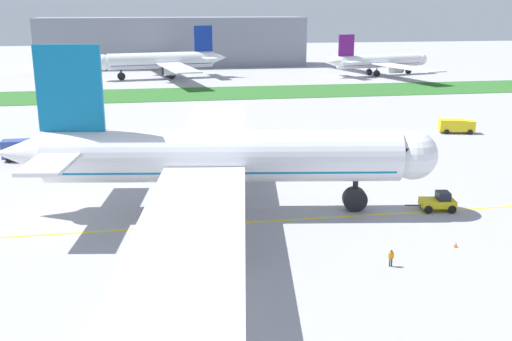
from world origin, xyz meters
TOP-DOWN VIEW (x-y plane):
  - ground_plane at (0.00, 0.00)m, footprint 600.00×600.00m
  - apron_taxi_line at (0.00, 0.50)m, footprint 280.00×0.36m
  - grass_median_strip at (0.00, 96.56)m, footprint 320.00×24.00m
  - airliner_foreground at (1.40, 4.57)m, footprint 48.56×75.78m
  - pushback_tug at (25.96, 0.84)m, footprint 5.71×3.05m
  - ground_crew_wingwalker_port at (14.86, -12.51)m, footprint 0.55×0.27m
  - ground_crew_marshaller_front at (-0.25, -18.18)m, footprint 0.27×0.57m
  - traffic_cone_port_wing at (22.72, -9.45)m, footprint 0.36×0.36m
  - service_truck_baggage_loader at (-25.20, 32.29)m, footprint 5.53×2.69m
  - service_truck_fuel_bowser at (48.49, 39.35)m, footprint 6.55×3.66m
  - parked_airliner_far_left at (-2.15, 132.04)m, footprint 41.40×64.43m
  - parked_airliner_far_centre at (67.53, 128.30)m, footprint 37.68×59.90m
  - terminal_building at (2.76, 170.30)m, footprint 97.63×20.00m

SIDE VIEW (x-z plane):
  - ground_plane at x=0.00m, z-range 0.00..0.00m
  - apron_taxi_line at x=0.00m, z-range 0.00..0.01m
  - grass_median_strip at x=0.00m, z-range 0.00..0.10m
  - traffic_cone_port_wing at x=22.72m, z-range -0.01..0.57m
  - ground_crew_wingwalker_port at x=14.86m, z-range 0.17..1.74m
  - pushback_tug at x=25.96m, z-range -0.10..2.07m
  - ground_crew_marshaller_front at x=-0.25m, z-range 0.18..1.81m
  - service_truck_fuel_bowser at x=48.49m, z-range 0.17..2.66m
  - service_truck_baggage_loader at x=-25.20m, z-range 0.11..3.22m
  - parked_airliner_far_centre at x=67.53m, z-range -2.16..11.26m
  - parked_airliner_far_left at x=-2.15m, z-range -2.60..13.53m
  - airliner_foreground at x=1.40m, z-range -2.98..15.53m
  - terminal_building at x=2.76m, z-range 0.00..18.00m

